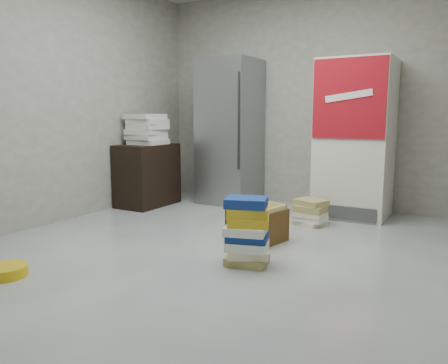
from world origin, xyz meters
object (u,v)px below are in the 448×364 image
coke_cooler (355,139)px  phonebook_stack_main (247,232)px  steel_fridge (230,132)px  cardboard_box (257,226)px  wood_shelf (147,175)px

coke_cooler → phonebook_stack_main: (-0.29, -2.16, -0.63)m
steel_fridge → phonebook_stack_main: steel_fridge is taller
steel_fridge → cardboard_box: 2.06m
phonebook_stack_main → coke_cooler: bearing=65.2°
coke_cooler → phonebook_stack_main: size_ratio=3.33×
wood_shelf → cardboard_box: bearing=-21.7°
wood_shelf → coke_cooler: bearing=16.3°
coke_cooler → cardboard_box: 1.77m
phonebook_stack_main → cardboard_box: bearing=91.7°
wood_shelf → phonebook_stack_main: 2.62m
steel_fridge → wood_shelf: bearing=-138.7°
coke_cooler → wood_shelf: (-2.48, -0.72, -0.50)m
coke_cooler → cardboard_box: size_ratio=3.51×
steel_fridge → coke_cooler: 1.65m
phonebook_stack_main → cardboard_box: 0.70m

